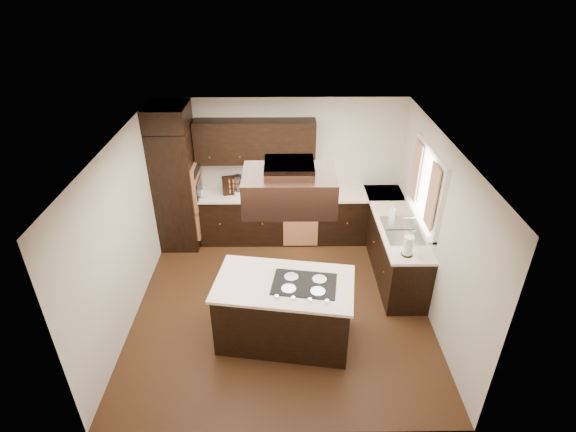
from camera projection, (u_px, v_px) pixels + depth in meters
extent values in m
cube|color=#502F18|center=(282.00, 304.00, 6.68)|extent=(4.20, 4.20, 0.02)
cube|color=white|center=(280.00, 144.00, 5.42)|extent=(4.20, 4.20, 0.02)
cube|color=beige|center=(281.00, 168.00, 7.87)|extent=(4.20, 0.02, 2.50)
cube|color=beige|center=(281.00, 351.00, 4.22)|extent=(4.20, 0.02, 2.50)
cube|color=beige|center=(124.00, 233.00, 6.03)|extent=(0.02, 4.20, 2.50)
cube|color=beige|center=(437.00, 231.00, 6.07)|extent=(0.02, 4.20, 2.50)
cube|color=black|center=(177.00, 189.00, 7.60)|extent=(0.65, 0.75, 2.12)
cube|color=tan|center=(197.00, 185.00, 7.57)|extent=(0.05, 0.62, 0.78)
cube|color=black|center=(284.00, 217.00, 8.01)|extent=(2.93, 0.60, 0.88)
cube|color=black|center=(393.00, 244.00, 7.25)|extent=(0.60, 2.40, 0.88)
cube|color=#FFE7D2|center=(283.00, 194.00, 7.77)|extent=(2.93, 0.63, 0.04)
cube|color=#FFE7D2|center=(395.00, 220.00, 7.02)|extent=(0.63, 2.40, 0.04)
cube|color=black|center=(255.00, 142.00, 7.43)|extent=(2.00, 0.34, 0.72)
cube|color=tan|center=(301.00, 227.00, 7.78)|extent=(0.60, 0.05, 0.72)
cube|color=white|center=(427.00, 186.00, 6.34)|extent=(0.06, 1.32, 1.12)
cube|color=white|center=(429.00, 186.00, 6.34)|extent=(0.00, 1.20, 1.00)
cube|color=beige|center=(432.00, 197.00, 5.95)|extent=(0.02, 0.34, 0.90)
cube|color=beige|center=(416.00, 171.00, 6.68)|extent=(0.02, 0.34, 0.90)
cube|color=silver|center=(402.00, 230.00, 6.70)|extent=(0.52, 0.84, 0.01)
cube|color=black|center=(284.00, 312.00, 5.87)|extent=(1.80, 1.16, 0.88)
cube|color=#FFE7D2|center=(284.00, 284.00, 5.64)|extent=(1.87, 1.23, 0.04)
cube|color=black|center=(304.00, 284.00, 5.60)|extent=(0.87, 0.64, 0.01)
cube|color=black|center=(289.00, 190.00, 5.12)|extent=(1.05, 0.72, 0.42)
cube|color=black|center=(289.00, 168.00, 4.98)|extent=(0.55, 0.50, 0.13)
cylinder|color=silver|center=(238.00, 193.00, 7.67)|extent=(0.15, 0.15, 0.10)
cone|color=silver|center=(238.00, 183.00, 7.58)|extent=(0.13, 0.13, 0.26)
cube|color=black|center=(234.00, 185.00, 7.66)|extent=(0.41, 0.19, 0.33)
imported|color=white|center=(203.00, 194.00, 7.66)|extent=(0.29, 0.29, 0.06)
imported|color=white|center=(393.00, 210.00, 7.02)|extent=(0.12, 0.12, 0.21)
cylinder|color=white|center=(408.00, 246.00, 6.08)|extent=(0.15, 0.15, 0.29)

